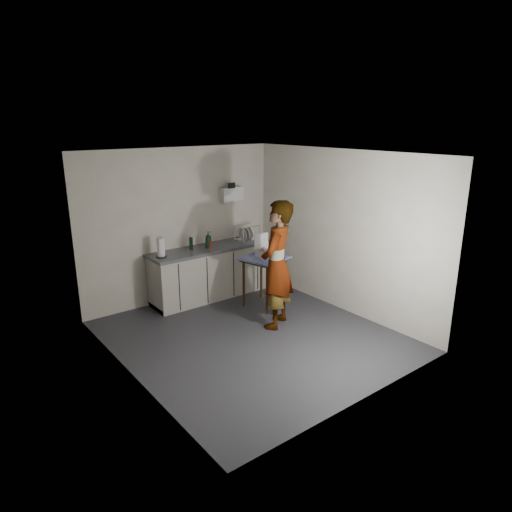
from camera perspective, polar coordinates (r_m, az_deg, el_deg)
ground at (r=6.73m, az=-0.49°, el=-10.00°), size 4.00×4.00×0.00m
wall_back at (r=7.88m, az=-9.33°, el=3.83°), size 3.60×0.02×2.60m
wall_right at (r=7.44m, az=10.53°, el=3.01°), size 0.02×4.00×2.60m
wall_left at (r=5.41m, az=-15.78°, el=-2.52°), size 0.02×4.00×2.60m
ceiling at (r=6.03m, az=-0.55°, el=12.61°), size 3.60×4.00×0.01m
kitchen_counter at (r=8.07m, az=-5.56°, el=-2.17°), size 2.24×0.62×0.91m
wall_shelf at (r=8.26m, az=-3.10°, el=7.76°), size 0.42×0.18×0.37m
side_table at (r=7.54m, az=1.03°, el=-0.93°), size 0.80×0.80×0.85m
standing_man at (r=6.74m, az=2.62°, el=-1.12°), size 0.84×0.77×1.93m
soap_bottle at (r=7.84m, az=-5.98°, el=2.04°), size 0.16×0.16×0.29m
soda_can at (r=7.85m, az=-5.79°, el=1.47°), size 0.07×0.07×0.13m
dark_bottle at (r=7.77m, az=-8.12°, el=1.56°), size 0.06×0.06×0.21m
paper_towel at (r=7.42m, az=-11.81°, el=0.98°), size 0.18×0.18×0.31m
dish_rack at (r=8.33m, az=-1.17°, el=2.44°), size 0.40×0.30×0.28m
bakery_box at (r=7.51m, az=1.14°, el=0.54°), size 0.29×0.30×0.37m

